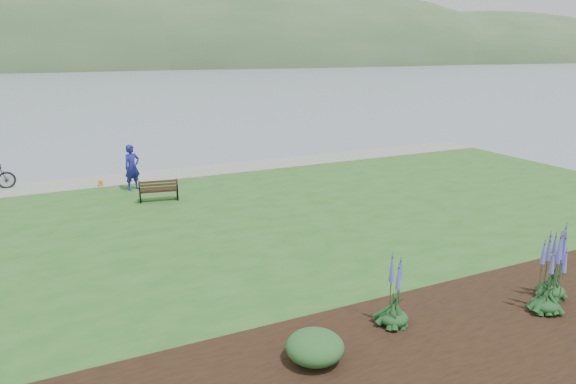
# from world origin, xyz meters

# --- Properties ---
(ground) EXTENTS (600.00, 600.00, 0.00)m
(ground) POSITION_xyz_m (0.00, 0.00, 0.00)
(ground) COLOR slate
(ground) RESTS_ON ground
(lawn) EXTENTS (34.00, 20.00, 0.40)m
(lawn) POSITION_xyz_m (0.00, -2.00, 0.20)
(lawn) COLOR #26571E
(lawn) RESTS_ON ground
(shoreline_path) EXTENTS (34.00, 2.20, 0.03)m
(shoreline_path) POSITION_xyz_m (0.00, 6.90, 0.42)
(shoreline_path) COLOR gray
(shoreline_path) RESTS_ON lawn
(garden_bed) EXTENTS (24.00, 4.40, 0.04)m
(garden_bed) POSITION_xyz_m (3.00, -9.80, 0.42)
(garden_bed) COLOR black
(garden_bed) RESTS_ON lawn
(far_hillside) EXTENTS (580.00, 80.00, 38.00)m
(far_hillside) POSITION_xyz_m (20.00, 170.00, 0.00)
(far_hillside) COLOR #355530
(far_hillside) RESTS_ON ground
(park_bench) EXTENTS (1.52, 0.83, 0.89)m
(park_bench) POSITION_xyz_m (-2.23, 2.75, 0.84)
(park_bench) COLOR black
(park_bench) RESTS_ON lawn
(person) EXTENTS (0.95, 0.81, 2.21)m
(person) POSITION_xyz_m (-2.83, 4.94, 1.51)
(person) COLOR navy
(person) RESTS_ON lawn
(pannier) EXTENTS (0.17, 0.25, 0.27)m
(pannier) POSITION_xyz_m (-4.02, 6.06, 0.53)
(pannier) COLOR orange
(pannier) RESTS_ON lawn
(echium_0) EXTENTS (0.62, 0.62, 1.91)m
(echium_0) POSITION_xyz_m (3.63, -9.70, 1.25)
(echium_0) COLOR #153C1B
(echium_0) RESTS_ON garden_bed
(echium_1) EXTENTS (0.62, 0.62, 1.91)m
(echium_1) POSITION_xyz_m (4.36, -9.29, 1.25)
(echium_1) COLOR #153C1B
(echium_1) RESTS_ON garden_bed
(echium_4) EXTENTS (0.62, 0.62, 1.83)m
(echium_4) POSITION_xyz_m (0.25, -8.73, 1.11)
(echium_4) COLOR #153C1B
(echium_4) RESTS_ON garden_bed
(shrub_0) EXTENTS (1.10, 1.10, 0.55)m
(shrub_0) POSITION_xyz_m (-1.86, -9.14, 0.72)
(shrub_0) COLOR #1E4C21
(shrub_0) RESTS_ON garden_bed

